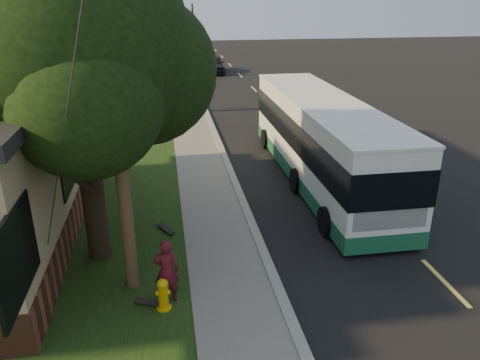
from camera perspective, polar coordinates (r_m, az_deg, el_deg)
name	(u,v)px	position (r m, az deg, el deg)	size (l,w,h in m)	color
ground	(281,299)	(10.89, 5.03, -14.26)	(120.00, 120.00, 0.00)	black
road	(315,151)	(20.56, 9.13, 3.52)	(8.00, 80.00, 0.01)	black
curb	(224,155)	(19.68, -2.02, 3.12)	(0.25, 80.00, 0.12)	gray
sidewalk	(200,156)	(19.59, -4.92, 2.90)	(2.00, 80.00, 0.08)	slate
grass_verge	(114,161)	(19.67, -15.14, 2.26)	(5.00, 80.00, 0.07)	black
fire_hydrant	(163,294)	(10.38, -9.35, -13.58)	(0.32, 0.32, 0.74)	#DEA60B
utility_pole	(113,90)	(9.69, -15.20, 10.58)	(2.86, 3.21, 9.07)	#473321
leafy_tree	(77,52)	(11.35, -19.23, 14.47)	(6.30, 6.00, 7.80)	black
bare_tree_near	(141,75)	(26.84, -11.98, 12.38)	(1.38, 1.21, 4.31)	black
bare_tree_far	(153,52)	(38.74, -10.62, 15.09)	(1.38, 1.21, 4.03)	black
traffic_signal	(193,32)	(42.69, -5.75, 17.52)	(0.18, 0.22, 5.50)	#2D2D30
transit_bus	(322,139)	(16.87, 9.94, 5.00)	(2.54, 11.00, 2.98)	silver
skateboarder	(167,271)	(10.42, -8.95, -10.86)	(0.54, 0.36, 1.49)	#53101C
skateboard_main	(166,229)	(13.61, -9.02, -5.87)	(0.54, 0.76, 0.07)	black
skateboard_spare	(152,302)	(10.71, -10.70, -14.46)	(0.79, 0.48, 0.07)	black
distant_car	(213,64)	(40.77, -3.29, 13.95)	(1.74, 4.32, 1.47)	black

